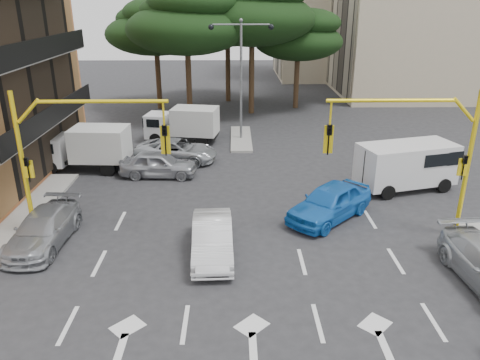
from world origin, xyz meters
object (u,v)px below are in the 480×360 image
object	(u,v)px
street_lamp_center	(241,59)
car_silver_cross_b	(158,164)
van_white	(406,166)
signal_mast_left	(67,147)
box_truck_b	(183,125)
signal_mast_right	(425,145)
car_silver_cross_a	(176,151)
car_blue_compact	(330,202)
box_truck_a	(85,149)
car_silver_wagon	(44,229)
car_white_hatch	(212,238)

from	to	relation	value
street_lamp_center	car_silver_cross_b	size ratio (longest dim) A/B	1.88
car_silver_cross_b	van_white	world-z (taller)	van_white
signal_mast_left	box_truck_b	size ratio (longest dim) A/B	1.24
signal_mast_right	car_silver_cross_a	bearing A→B (deg)	138.41
car_silver_cross_a	box_truck_b	size ratio (longest dim) A/B	0.99
car_blue_compact	car_silver_cross_a	world-z (taller)	car_blue_compact
car_silver_cross_a	box_truck_a	bearing A→B (deg)	116.24
car_silver_cross_a	van_white	size ratio (longest dim) A/B	1.00
box_truck_a	box_truck_b	world-z (taller)	box_truck_a
street_lamp_center	car_blue_compact	distance (m)	13.71
car_blue_compact	box_truck_a	xyz separation A→B (m)	(-12.54, 6.48, 0.45)
car_silver_wagon	van_white	world-z (taller)	van_white
car_silver_cross_b	van_white	size ratio (longest dim) A/B	0.86
street_lamp_center	car_blue_compact	world-z (taller)	street_lamp_center
signal_mast_left	van_white	size ratio (longest dim) A/B	1.25
signal_mast_right	signal_mast_left	world-z (taller)	same
car_silver_wagon	van_white	size ratio (longest dim) A/B	0.95
car_silver_cross_a	box_truck_a	xyz separation A→B (m)	(-4.94, -1.38, 0.57)
street_lamp_center	box_truck_a	world-z (taller)	street_lamp_center
car_white_hatch	box_truck_b	size ratio (longest dim) A/B	0.87
van_white	box_truck_a	bearing A→B (deg)	-115.39
street_lamp_center	van_white	size ratio (longest dim) A/B	1.62
signal_mast_right	car_blue_compact	distance (m)	4.69
box_truck_b	van_white	bearing A→B (deg)	-114.96
car_white_hatch	car_silver_wagon	xyz separation A→B (m)	(-6.67, 0.93, -0.04)
car_silver_wagon	car_silver_cross_a	world-z (taller)	car_silver_cross_a
signal_mast_left	car_white_hatch	size ratio (longest dim) A/B	1.42
signal_mast_right	street_lamp_center	size ratio (longest dim) A/B	0.77
signal_mast_left	car_silver_cross_b	xyz separation A→B (m)	(2.20, 7.01, -3.18)
street_lamp_center	van_white	xyz separation A→B (m)	(8.19, -8.92, -4.23)
car_silver_wagon	car_silver_cross_b	xyz separation A→B (m)	(3.39, 7.51, 0.05)
signal_mast_right	box_truck_a	xyz separation A→B (m)	(-15.66, 8.13, -2.65)
car_blue_compact	street_lamp_center	bearing A→B (deg)	151.72
box_truck_b	car_blue_compact	bearing A→B (deg)	-137.47
car_white_hatch	car_silver_cross_b	distance (m)	9.05
box_truck_b	car_white_hatch	bearing A→B (deg)	-160.30
street_lamp_center	car_silver_wagon	xyz separation A→B (m)	(-8.00, -14.51, -4.77)
signal_mast_right	car_silver_cross_a	distance (m)	14.68
signal_mast_right	car_white_hatch	distance (m)	8.85
car_silver_cross_b	box_truck_b	xyz separation A→B (m)	(0.69, 6.50, 0.49)
box_truck_b	car_silver_cross_b	bearing A→B (deg)	-176.18
box_truck_a	van_white	bearing A→B (deg)	-96.81
signal_mast_right	car_silver_cross_a	world-z (taller)	signal_mast_right
street_lamp_center	signal_mast_right	bearing A→B (deg)	-64.09
car_white_hatch	car_silver_cross_a	size ratio (longest dim) A/B	0.88
van_white	car_blue_compact	bearing A→B (deg)	-67.82
signal_mast_right	car_blue_compact	bearing A→B (deg)	152.20
van_white	box_truck_a	distance (m)	17.31
signal_mast_right	car_silver_cross_b	world-z (taller)	signal_mast_right
box_truck_b	signal_mast_right	bearing A→B (deg)	-131.69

